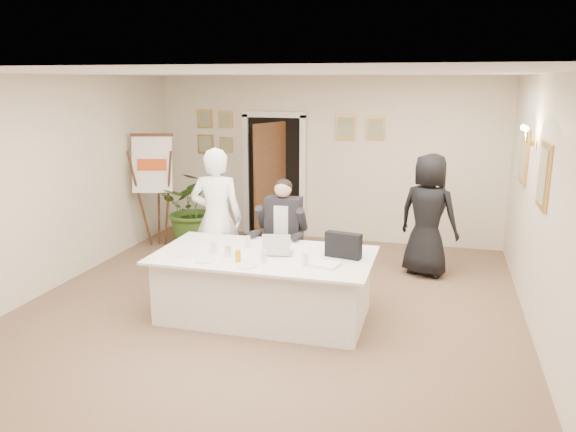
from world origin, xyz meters
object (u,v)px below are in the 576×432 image
(seated_man, at_px, (282,234))
(flip_chart, at_px, (155,196))
(oj_glass, at_px, (238,256))
(conference_table, at_px, (264,285))
(laptop, at_px, (279,242))
(steel_jug, at_px, (228,252))
(paper_stack, at_px, (324,264))
(potted_palm, at_px, (195,208))
(standing_man, at_px, (217,218))
(standing_woman, at_px, (428,215))
(laptop_bag, at_px, (343,245))

(seated_man, height_order, flip_chart, flip_chart)
(flip_chart, bearing_deg, oj_glass, -47.30)
(seated_man, bearing_deg, conference_table, -75.34)
(conference_table, distance_m, laptop, 0.55)
(flip_chart, height_order, steel_jug, flip_chart)
(laptop, distance_m, paper_stack, 0.67)
(conference_table, xyz_separation_m, potted_palm, (-2.02, 2.53, 0.25))
(potted_palm, distance_m, paper_stack, 3.91)
(potted_palm, distance_m, laptop, 3.30)
(steel_jug, bearing_deg, laptop, 26.55)
(steel_jug, bearing_deg, conference_table, 28.24)
(standing_man, height_order, potted_palm, standing_man)
(flip_chart, relative_size, potted_palm, 1.44)
(standing_woman, distance_m, laptop_bag, 2.11)
(steel_jug, bearing_deg, standing_man, 118.62)
(flip_chart, height_order, laptop_bag, flip_chart)
(potted_palm, distance_m, laptop_bag, 3.81)
(paper_stack, distance_m, steel_jug, 1.12)
(laptop, xyz_separation_m, oj_glass, (-0.35, -0.41, -0.07))
(laptop_bag, relative_size, oj_glass, 3.18)
(potted_palm, height_order, paper_stack, potted_palm)
(flip_chart, bearing_deg, potted_palm, 22.85)
(flip_chart, relative_size, laptop, 5.36)
(potted_palm, bearing_deg, laptop_bag, -39.62)
(conference_table, height_order, flip_chart, flip_chart)
(laptop, distance_m, steel_jug, 0.59)
(flip_chart, relative_size, laptop_bag, 4.49)
(laptop, distance_m, oj_glass, 0.55)
(laptop_bag, bearing_deg, potted_palm, 151.67)
(laptop, bearing_deg, standing_woman, 40.24)
(laptop, bearing_deg, paper_stack, -37.16)
(standing_woman, bearing_deg, laptop_bag, 87.22)
(flip_chart, bearing_deg, paper_stack, -36.75)
(conference_table, distance_m, seated_man, 1.05)
(paper_stack, bearing_deg, potted_palm, 135.08)
(flip_chart, height_order, standing_woman, flip_chart)
(potted_palm, xyz_separation_m, steel_jug, (1.66, -2.73, 0.18))
(seated_man, bearing_deg, paper_stack, -45.16)
(flip_chart, xyz_separation_m, oj_glass, (2.42, -2.63, -0.02))
(flip_chart, xyz_separation_m, steel_jug, (2.25, -2.48, -0.03))
(standing_man, relative_size, potted_palm, 1.46)
(conference_table, height_order, standing_woman, standing_woman)
(standing_woman, xyz_separation_m, laptop_bag, (-0.88, -1.92, 0.04))
(standing_woman, distance_m, potted_palm, 3.84)
(laptop_bag, distance_m, oj_glass, 1.19)
(standing_woman, relative_size, paper_stack, 5.22)
(seated_man, height_order, laptop, seated_man)
(standing_woman, distance_m, oj_glass, 3.09)
(standing_woman, relative_size, laptop_bag, 4.24)
(seated_man, height_order, potted_palm, seated_man)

